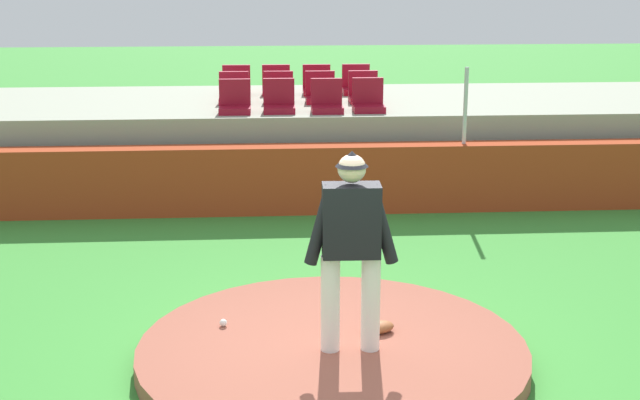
{
  "coord_description": "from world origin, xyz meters",
  "views": [
    {
      "loc": [
        -0.6,
        -7.54,
        3.66
      ],
      "look_at": [
        0.0,
        1.77,
        1.09
      ],
      "focal_mm": 49.93,
      "sensor_mm": 36.0,
      "label": 1
    }
  ],
  "objects_px": {
    "stadium_chair_5": "(279,93)",
    "stadium_chair_10": "(317,85)",
    "pitcher": "(351,237)",
    "stadium_chair_8": "(236,86)",
    "fielding_glove": "(379,327)",
    "stadium_chair_0": "(235,102)",
    "stadium_chair_11": "(356,85)",
    "stadium_chair_9": "(276,85)",
    "baseball": "(223,323)",
    "stadium_chair_6": "(320,93)",
    "stadium_chair_4": "(234,93)",
    "stadium_chair_2": "(327,102)",
    "stadium_chair_1": "(279,102)",
    "stadium_chair_7": "(363,92)",
    "stadium_chair_3": "(368,101)"
  },
  "relations": [
    {
      "from": "stadium_chair_6",
      "to": "stadium_chair_8",
      "type": "relative_size",
      "value": 1.0
    },
    {
      "from": "stadium_chair_2",
      "to": "stadium_chair_11",
      "type": "height_order",
      "value": "same"
    },
    {
      "from": "stadium_chair_1",
      "to": "stadium_chair_10",
      "type": "xyz_separation_m",
      "value": [
        0.69,
        1.77,
        0.0
      ]
    },
    {
      "from": "stadium_chair_0",
      "to": "stadium_chair_8",
      "type": "xyz_separation_m",
      "value": [
        -0.02,
        1.8,
        0.0
      ]
    },
    {
      "from": "stadium_chair_0",
      "to": "stadium_chair_2",
      "type": "bearing_deg",
      "value": 179.32
    },
    {
      "from": "fielding_glove",
      "to": "stadium_chair_1",
      "type": "height_order",
      "value": "stadium_chair_1"
    },
    {
      "from": "fielding_glove",
      "to": "stadium_chair_8",
      "type": "relative_size",
      "value": 0.6
    },
    {
      "from": "fielding_glove",
      "to": "stadium_chair_2",
      "type": "distance_m",
      "value": 5.89
    },
    {
      "from": "stadium_chair_2",
      "to": "stadium_chair_5",
      "type": "distance_m",
      "value": 1.18
    },
    {
      "from": "stadium_chair_11",
      "to": "stadium_chair_9",
      "type": "bearing_deg",
      "value": -0.18
    },
    {
      "from": "fielding_glove",
      "to": "stadium_chair_7",
      "type": "xyz_separation_m",
      "value": [
        0.58,
        6.66,
        1.24
      ]
    },
    {
      "from": "stadium_chair_2",
      "to": "stadium_chair_9",
      "type": "relative_size",
      "value": 1.0
    },
    {
      "from": "stadium_chair_0",
      "to": "stadium_chair_2",
      "type": "relative_size",
      "value": 1.0
    },
    {
      "from": "fielding_glove",
      "to": "stadium_chair_8",
      "type": "height_order",
      "value": "stadium_chair_8"
    },
    {
      "from": "stadium_chair_4",
      "to": "stadium_chair_8",
      "type": "distance_m",
      "value": 0.89
    },
    {
      "from": "stadium_chair_5",
      "to": "stadium_chair_6",
      "type": "bearing_deg",
      "value": 178.14
    },
    {
      "from": "pitcher",
      "to": "stadium_chair_8",
      "type": "bearing_deg",
      "value": 99.75
    },
    {
      "from": "stadium_chair_1",
      "to": "stadium_chair_9",
      "type": "bearing_deg",
      "value": -89.57
    },
    {
      "from": "pitcher",
      "to": "baseball",
      "type": "distance_m",
      "value": 1.68
    },
    {
      "from": "pitcher",
      "to": "stadium_chair_11",
      "type": "xyz_separation_m",
      "value": [
        0.87,
        7.92,
        0.22
      ]
    },
    {
      "from": "stadium_chair_8",
      "to": "stadium_chair_9",
      "type": "relative_size",
      "value": 1.0
    },
    {
      "from": "stadium_chair_1",
      "to": "stadium_chair_2",
      "type": "distance_m",
      "value": 0.74
    },
    {
      "from": "stadium_chair_7",
      "to": "stadium_chair_8",
      "type": "distance_m",
      "value": 2.29
    },
    {
      "from": "stadium_chair_7",
      "to": "stadium_chair_9",
      "type": "relative_size",
      "value": 1.0
    },
    {
      "from": "stadium_chair_10",
      "to": "stadium_chair_11",
      "type": "relative_size",
      "value": 1.0
    },
    {
      "from": "fielding_glove",
      "to": "stadium_chair_2",
      "type": "relative_size",
      "value": 0.6
    },
    {
      "from": "stadium_chair_4",
      "to": "stadium_chair_6",
      "type": "xyz_separation_m",
      "value": [
        1.41,
        -0.02,
        0.0
      ]
    },
    {
      "from": "stadium_chair_2",
      "to": "stadium_chair_4",
      "type": "distance_m",
      "value": 1.72
    },
    {
      "from": "baseball",
      "to": "stadium_chair_3",
      "type": "relative_size",
      "value": 0.15
    },
    {
      "from": "pitcher",
      "to": "stadium_chair_3",
      "type": "relative_size",
      "value": 3.7
    },
    {
      "from": "stadium_chair_2",
      "to": "stadium_chair_9",
      "type": "height_order",
      "value": "same"
    },
    {
      "from": "pitcher",
      "to": "stadium_chair_6",
      "type": "relative_size",
      "value": 3.7
    },
    {
      "from": "stadium_chair_3",
      "to": "stadium_chair_4",
      "type": "relative_size",
      "value": 1.0
    },
    {
      "from": "stadium_chair_0",
      "to": "stadium_chair_5",
      "type": "relative_size",
      "value": 1.0
    },
    {
      "from": "fielding_glove",
      "to": "stadium_chair_5",
      "type": "xyz_separation_m",
      "value": [
        -0.81,
        6.69,
        1.24
      ]
    },
    {
      "from": "fielding_glove",
      "to": "stadium_chair_8",
      "type": "distance_m",
      "value": 7.82
    },
    {
      "from": "stadium_chair_1",
      "to": "stadium_chair_11",
      "type": "height_order",
      "value": "same"
    },
    {
      "from": "baseball",
      "to": "stadium_chair_11",
      "type": "distance_m",
      "value": 7.72
    },
    {
      "from": "pitcher",
      "to": "stadium_chair_11",
      "type": "height_order",
      "value": "pitcher"
    },
    {
      "from": "stadium_chair_4",
      "to": "stadium_chair_8",
      "type": "xyz_separation_m",
      "value": [
        0.02,
        0.89,
        0.0
      ]
    },
    {
      "from": "stadium_chair_0",
      "to": "stadium_chair_11",
      "type": "xyz_separation_m",
      "value": [
        2.06,
        1.8,
        0.0
      ]
    },
    {
      "from": "stadium_chair_3",
      "to": "stadium_chair_6",
      "type": "xyz_separation_m",
      "value": [
        -0.69,
        0.88,
        0.0
      ]
    },
    {
      "from": "fielding_glove",
      "to": "stadium_chair_4",
      "type": "relative_size",
      "value": 0.6
    },
    {
      "from": "fielding_glove",
      "to": "stadium_chair_2",
      "type": "xyz_separation_m",
      "value": [
        -0.09,
        5.75,
        1.24
      ]
    },
    {
      "from": "fielding_glove",
      "to": "stadium_chair_10",
      "type": "relative_size",
      "value": 0.6
    },
    {
      "from": "stadium_chair_1",
      "to": "pitcher",
      "type": "bearing_deg",
      "value": 94.74
    },
    {
      "from": "stadium_chair_8",
      "to": "stadium_chair_10",
      "type": "xyz_separation_m",
      "value": [
        1.39,
        -0.01,
        0.0
      ]
    },
    {
      "from": "baseball",
      "to": "stadium_chair_3",
      "type": "xyz_separation_m",
      "value": [
        2.05,
        5.54,
        1.26
      ]
    },
    {
      "from": "stadium_chair_5",
      "to": "stadium_chair_10",
      "type": "xyz_separation_m",
      "value": [
        0.68,
        0.88,
        0.0
      ]
    },
    {
      "from": "baseball",
      "to": "stadium_chair_8",
      "type": "relative_size",
      "value": 0.15
    }
  ]
}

